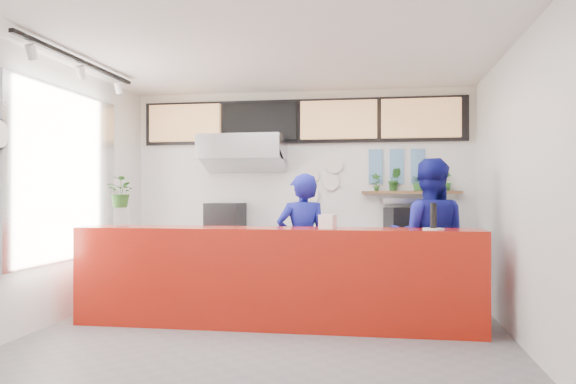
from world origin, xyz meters
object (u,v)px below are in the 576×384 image
Objects in this scene: service_counter at (275,277)px; staff_right at (429,239)px; panini_oven at (225,218)px; pepper_mill at (433,216)px; staff_center at (302,245)px; espresso_machine at (409,222)px.

staff_right reaches higher than service_counter.
panini_oven is 3.36m from pepper_mill.
pepper_mill is (1.48, -0.67, 0.39)m from staff_center.
service_counter is at bearing 177.46° from pepper_mill.
pepper_mill is at bearing -29.74° from panini_oven.
staff_right is at bearing -18.66° from panini_oven.
panini_oven is at bearing 120.75° from service_counter.
staff_center is at bearing 155.81° from pepper_mill.
espresso_machine is (2.63, 0.00, -0.03)m from panini_oven.
pepper_mill is at bearing 94.14° from staff_right.
pepper_mill is at bearing 136.63° from staff_center.
staff_right is at bearing 19.71° from service_counter.
pepper_mill is (1.71, -0.08, 0.70)m from service_counter.
espresso_machine is at bearing 4.26° from panini_oven.
staff_right is at bearing -100.08° from espresso_machine.
staff_center reaches higher than panini_oven.
staff_right reaches higher than staff_center.
espresso_machine is 1.20m from staff_right.
staff_right is at bearing 88.74° from pepper_mill.
staff_center is 6.39× the size of pepper_mill.
staff_right is at bearing 161.92° from staff_center.
panini_oven is 0.82× the size of espresso_machine.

